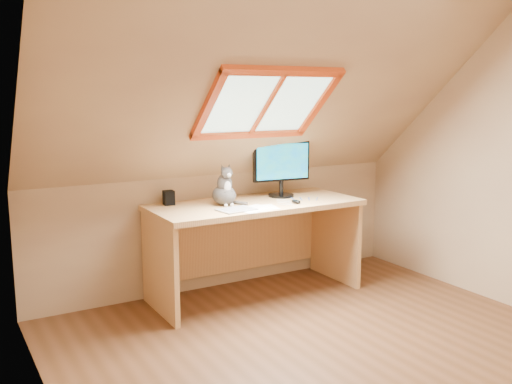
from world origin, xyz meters
TOP-DOWN VIEW (x-y plane):
  - ground at (0.00, 0.00)m, footprint 3.50×3.50m
  - room_shell at (0.00, -0.09)m, footprint 3.52×3.52m
  - desk at (0.10, 1.45)m, footprint 1.76×0.77m
  - monitor at (0.42, 1.48)m, footprint 0.53×0.22m
  - cat at (-0.18, 1.40)m, footprint 0.19×0.23m
  - desk_speaker at (-0.57, 1.63)m, footprint 0.08×0.08m
  - graphics_tablet at (-0.20, 1.16)m, footprint 0.30×0.23m
  - mouse at (0.36, 1.16)m, footprint 0.07×0.10m
  - papers at (-0.01, 1.12)m, footprint 0.35×0.30m
  - cables at (0.44, 1.26)m, footprint 0.51×0.26m

SIDE VIEW (x-z plane):
  - ground at x=0.00m, z-range 0.00..0.00m
  - desk at x=0.10m, z-range 0.16..0.97m
  - papers at x=-0.01m, z-range 0.80..0.81m
  - cables at x=0.44m, z-range 0.80..0.81m
  - graphics_tablet at x=-0.20m, z-range 0.80..0.81m
  - mouse at x=0.36m, z-range 0.80..0.83m
  - desk_speaker at x=-0.57m, z-range 0.80..0.92m
  - cat at x=-0.18m, z-range 0.75..1.10m
  - monitor at x=0.42m, z-range 0.84..1.32m
  - room_shell at x=0.00m, z-range 0.23..2.64m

